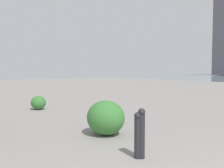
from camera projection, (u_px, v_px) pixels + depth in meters
bollard_near at (142, 132)px, 4.30m from camera, size 0.13×0.13×0.89m
bollard_mid at (138, 134)px, 4.30m from camera, size 0.13×0.13×0.82m
shrub_low at (106, 118)px, 5.86m from camera, size 0.97×0.87×0.83m
shrub_round at (38, 103)px, 9.52m from camera, size 0.63×0.56×0.53m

